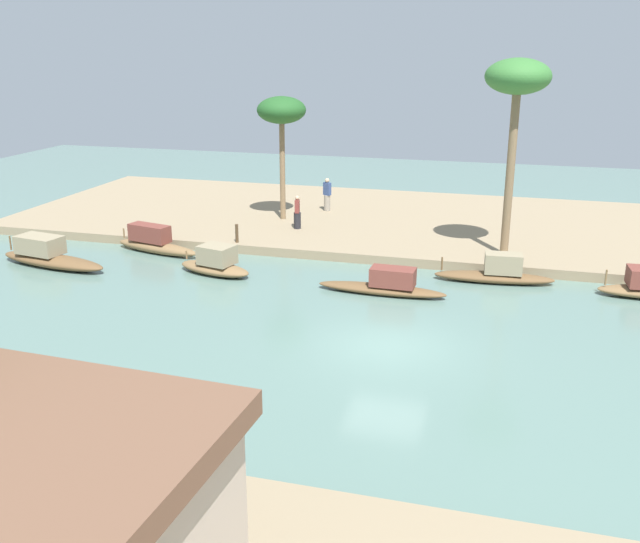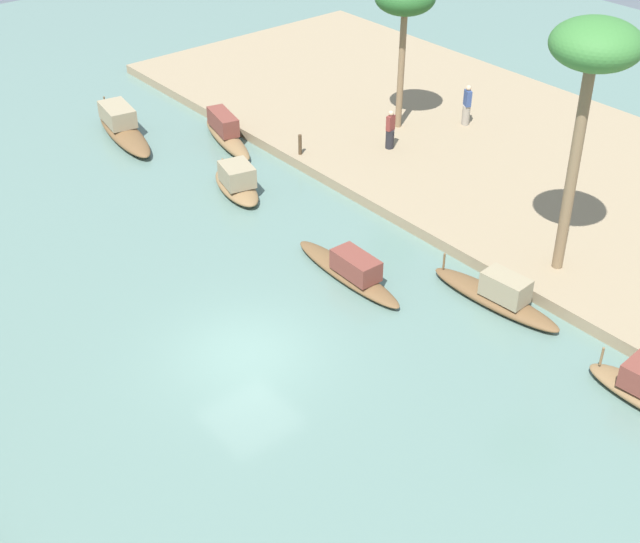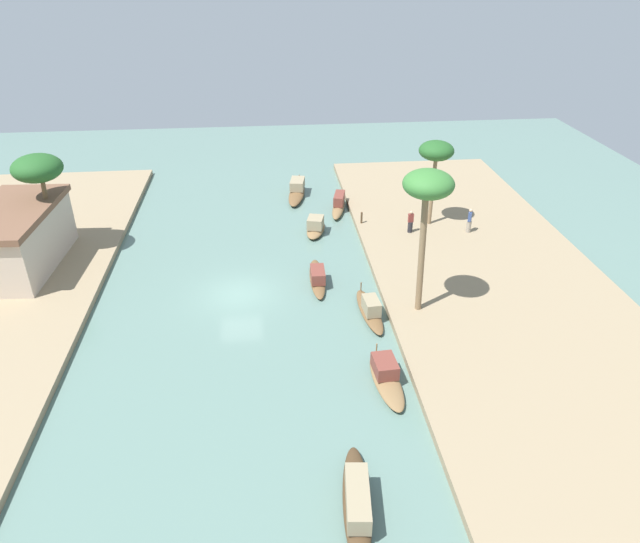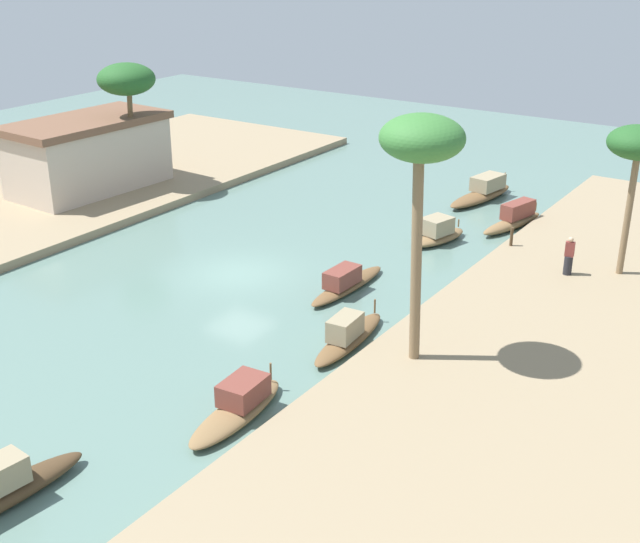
{
  "view_description": "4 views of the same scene",
  "coord_description": "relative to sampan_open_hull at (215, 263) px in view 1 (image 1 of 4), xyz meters",
  "views": [
    {
      "loc": [
        -3.51,
        20.24,
        8.98
      ],
      "look_at": [
        3.34,
        -4.2,
        0.85
      ],
      "focal_mm": 40.26,
      "sensor_mm": 36.0,
      "label": 1
    },
    {
      "loc": [
        -15.87,
        10.46,
        15.51
      ],
      "look_at": [
        1.09,
        -3.6,
        0.73
      ],
      "focal_mm": 47.97,
      "sensor_mm": 36.0,
      "label": 2
    },
    {
      "loc": [
        -29.44,
        -1.86,
        17.86
      ],
      "look_at": [
        0.88,
        -4.89,
        0.79
      ],
      "focal_mm": 32.43,
      "sensor_mm": 36.0,
      "label": 3
    },
    {
      "loc": [
        -25.0,
        -20.82,
        13.46
      ],
      "look_at": [
        0.97,
        -3.49,
        0.55
      ],
      "focal_mm": 46.78,
      "sensor_mm": 36.0,
      "label": 4
    }
  ],
  "objects": [
    {
      "name": "person_by_mooring",
      "position": [
        -1.43,
        -6.53,
        0.63
      ],
      "size": [
        0.39,
        0.39,
        1.61
      ],
      "rotation": [
        0.0,
        0.0,
        4.87
      ],
      "color": "#232328",
      "rests_on": "riverbank_left"
    },
    {
      "name": "sampan_with_tall_canopy",
      "position": [
        3.89,
        -2.17,
        0.02
      ],
      "size": [
        4.51,
        1.86,
        1.25
      ],
      "rotation": [
        0.0,
        0.0,
        -0.23
      ],
      "color": "brown",
      "rests_on": "river_water"
    },
    {
      "name": "mooring_post",
      "position": [
        0.42,
        -3.38,
        0.37
      ],
      "size": [
        0.14,
        0.14,
        0.84
      ],
      "primitive_type": "cylinder",
      "color": "#4C3823",
      "rests_on": "riverbank_left"
    },
    {
      "name": "sampan_downstream_large",
      "position": [
        7.19,
        0.88,
        0.0
      ],
      "size": [
        5.44,
        2.06,
        1.26
      ],
      "rotation": [
        0.0,
        0.0,
        -0.17
      ],
      "color": "brown",
      "rests_on": "river_water"
    },
    {
      "name": "palm_tree_left_near",
      "position": [
        -11.19,
        -4.58,
        6.95
      ],
      "size": [
        2.59,
        2.59,
        8.02
      ],
      "color": "#7F6647",
      "rests_on": "riverbank_left"
    },
    {
      "name": "person_on_near_bank",
      "position": [
        -1.81,
        -10.63,
        0.74
      ],
      "size": [
        0.46,
        0.45,
        1.75
      ],
      "rotation": [
        0.0,
        0.0,
        2.67
      ],
      "color": "gray",
      "rests_on": "riverbank_left"
    },
    {
      "name": "sampan_with_red_awning",
      "position": [
        -11.02,
        -2.0,
        -0.06
      ],
      "size": [
        4.68,
        1.34,
        1.18
      ],
      "rotation": [
        0.0,
        0.0,
        0.08
      ],
      "color": "brown",
      "rests_on": "river_water"
    },
    {
      "name": "river_water",
      "position": [
        -8.04,
        5.3,
        -0.46
      ],
      "size": [
        74.29,
        74.29,
        0.0
      ],
      "primitive_type": "plane",
      "color": "slate",
      "rests_on": "ground"
    },
    {
      "name": "riverbank_left",
      "position": [
        -8.04,
        -10.01,
        -0.25
      ],
      "size": [
        43.68,
        14.08,
        0.41
      ],
      "primitive_type": "cube",
      "color": "#937F60",
      "rests_on": "ground"
    },
    {
      "name": "sampan_midstream",
      "position": [
        -7.09,
        0.55,
        -0.08
      ],
      "size": [
        4.89,
        1.02,
        1.05
      ],
      "rotation": [
        0.0,
        0.0,
        -0.02
      ],
      "color": "brown",
      "rests_on": "river_water"
    },
    {
      "name": "palm_tree_left_far",
      "position": [
        -0.12,
        -8.28,
        5.25
      ],
      "size": [
        2.41,
        2.41,
        6.09
      ],
      "color": "#7F6647",
      "rests_on": "riverbank_left"
    },
    {
      "name": "sampan_open_hull",
      "position": [
        0.0,
        0.0,
        0.0
      ],
      "size": [
        3.47,
        1.97,
        1.21
      ],
      "rotation": [
        0.0,
        0.0,
        -0.25
      ],
      "color": "brown",
      "rests_on": "river_water"
    }
  ]
}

